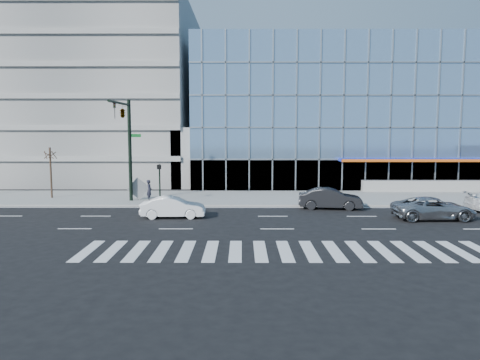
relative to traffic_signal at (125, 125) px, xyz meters
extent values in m
plane|color=black|center=(11.00, -4.57, -6.16)|extent=(160.00, 160.00, 0.00)
cube|color=gray|center=(11.00, 3.43, -6.09)|extent=(120.00, 8.00, 0.15)
cube|color=#769DC5|center=(25.00, 21.43, 1.34)|extent=(42.00, 26.00, 15.00)
cube|color=gray|center=(-9.00, 21.43, 3.84)|extent=(24.00, 24.00, 20.00)
cube|color=gray|center=(5.00, 13.43, -3.16)|extent=(6.00, 8.00, 6.00)
cube|color=gray|center=(-19.00, 65.43, 17.84)|extent=(14.00, 14.00, 48.00)
cylinder|color=black|center=(0.00, 1.43, -2.01)|extent=(0.28, 0.28, 8.00)
cylinder|color=black|center=(0.00, -1.37, 1.59)|extent=(0.18, 5.60, 0.18)
imported|color=black|center=(0.00, -2.77, 0.99)|extent=(0.18, 0.22, 1.10)
imported|color=black|center=(0.00, -0.57, 0.99)|extent=(0.48, 2.24, 0.90)
cube|color=#0C591E|center=(0.45, 1.43, -0.81)|extent=(0.90, 0.05, 0.25)
cylinder|color=black|center=(2.50, 0.43, -4.51)|extent=(0.12, 0.12, 3.00)
cube|color=black|center=(2.50, 0.28, -3.21)|extent=(0.30, 0.25, 0.35)
cylinder|color=#332319|center=(-7.00, 2.93, -3.91)|extent=(0.16, 0.16, 4.20)
ellipsoid|color=#332319|center=(-7.00, 2.93, -2.23)|extent=(1.10, 1.10, 0.90)
imported|color=#A4A5A9|center=(21.43, -5.57, -5.44)|extent=(5.29, 2.56, 1.45)
imported|color=white|center=(4.32, -5.07, -5.46)|extent=(4.31, 1.63, 1.40)
imported|color=black|center=(15.43, -1.60, -5.40)|extent=(4.80, 2.20, 1.53)
imported|color=black|center=(1.52, 1.18, -5.17)|extent=(0.55, 0.70, 1.70)
cube|color=gray|center=(0.51, 1.80, -5.10)|extent=(1.82, 0.30, 1.83)
camera|label=1|loc=(8.90, -35.71, -0.25)|focal=35.00mm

